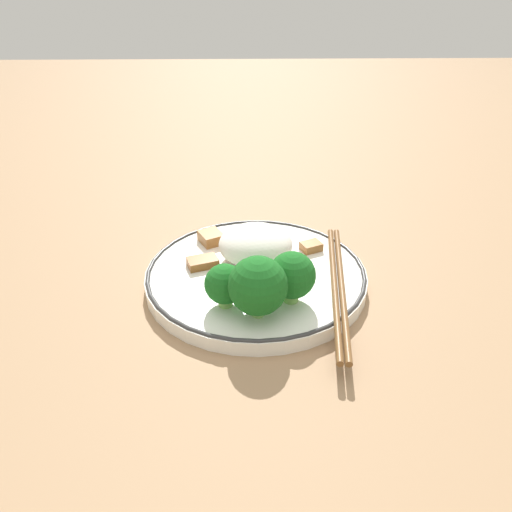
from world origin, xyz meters
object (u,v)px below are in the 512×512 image
object	(u,v)px
broccoli_back_center	(259,286)
chopsticks	(338,285)
plate	(256,275)
broccoli_back_left	(225,284)
broccoli_back_right	(292,276)

from	to	relation	value
broccoli_back_center	chopsticks	size ratio (longest dim) A/B	0.26
chopsticks	broccoli_back_center	bearing A→B (deg)	27.78
plate	broccoli_back_center	distance (m)	0.09
broccoli_back_left	broccoli_back_right	world-z (taller)	broccoli_back_right
broccoli_back_center	plate	bearing A→B (deg)	-89.41
plate	broccoli_back_right	xyz separation A→B (m)	(-0.04, 0.06, 0.04)
plate	chopsticks	size ratio (longest dim) A/B	1.02
broccoli_back_center	chopsticks	world-z (taller)	broccoli_back_center
chopsticks	broccoli_back_right	bearing A→B (deg)	22.63
broccoli_back_left	broccoli_back_center	size ratio (longest dim) A/B	0.72
broccoli_back_right	chopsticks	bearing A→B (deg)	-157.37
broccoli_back_right	chopsticks	distance (m)	0.06
chopsticks	plate	bearing A→B (deg)	-22.25
broccoli_back_left	broccoli_back_center	world-z (taller)	broccoli_back_center
broccoli_back_left	chopsticks	bearing A→B (deg)	-166.77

